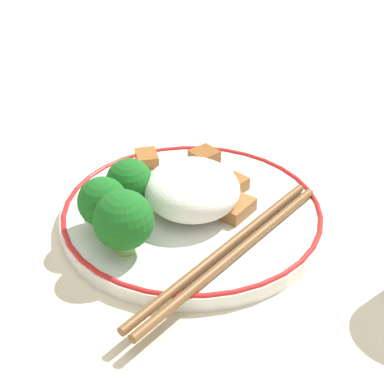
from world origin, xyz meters
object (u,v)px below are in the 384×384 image
(broccoli_back_left, at_px, (129,183))
(chopsticks, at_px, (229,252))
(broccoli_back_center, at_px, (103,203))
(plate, at_px, (192,214))
(broccoli_back_right, at_px, (124,221))

(broccoli_back_left, height_order, chopsticks, broccoli_back_left)
(broccoli_back_center, bearing_deg, plate, 4.90)
(broccoli_back_center, bearing_deg, chopsticks, -35.52)
(plate, height_order, broccoli_back_center, broccoli_back_center)
(broccoli_back_left, bearing_deg, broccoli_back_right, -105.30)
(broccoli_back_center, xyz_separation_m, chopsticks, (0.09, -0.07, -0.02))
(broccoli_back_center, xyz_separation_m, broccoli_back_right, (0.01, -0.04, 0.00))
(broccoli_back_left, distance_m, broccoli_back_right, 0.07)
(plate, height_order, chopsticks, chopsticks)
(chopsticks, bearing_deg, plate, 98.33)
(broccoli_back_center, height_order, chopsticks, broccoli_back_center)
(plate, distance_m, broccoli_back_left, 0.07)
(broccoli_back_left, xyz_separation_m, broccoli_back_center, (-0.03, -0.03, 0.00))
(plate, height_order, broccoli_back_left, broccoli_back_left)
(plate, xyz_separation_m, broccoli_back_right, (-0.07, -0.04, 0.04))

